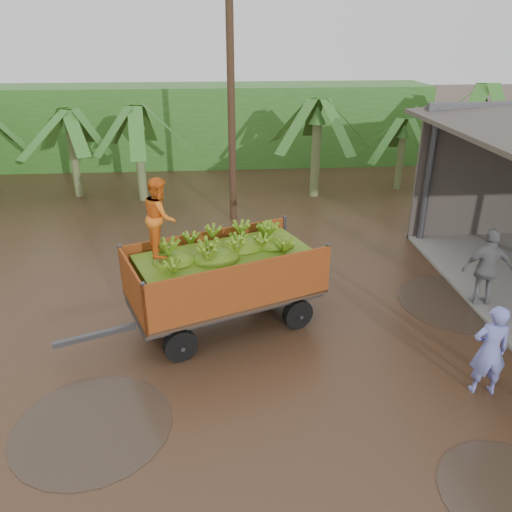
{
  "coord_description": "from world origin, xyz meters",
  "views": [
    {
      "loc": [
        -0.87,
        -8.12,
        6.02
      ],
      "look_at": [
        -0.08,
        1.9,
        1.39
      ],
      "focal_mm": 35.0,
      "sensor_mm": 36.0,
      "label": 1
    }
  ],
  "objects_px": {
    "man_blue": "(490,350)",
    "man_grey": "(487,269)",
    "banana_trailer": "(223,273)",
    "utility_pole": "(231,94)"
  },
  "relations": [
    {
      "from": "banana_trailer",
      "to": "man_blue",
      "type": "height_order",
      "value": "banana_trailer"
    },
    {
      "from": "utility_pole",
      "to": "man_grey",
      "type": "bearing_deg",
      "value": -48.54
    },
    {
      "from": "man_blue",
      "to": "man_grey",
      "type": "xyz_separation_m",
      "value": [
        1.46,
        2.94,
        0.08
      ]
    },
    {
      "from": "man_blue",
      "to": "utility_pole",
      "type": "distance_m",
      "value": 10.67
    },
    {
      "from": "banana_trailer",
      "to": "man_grey",
      "type": "relative_size",
      "value": 2.87
    },
    {
      "from": "utility_pole",
      "to": "banana_trailer",
      "type": "bearing_deg",
      "value": -93.86
    },
    {
      "from": "banana_trailer",
      "to": "man_grey",
      "type": "distance_m",
      "value": 6.06
    },
    {
      "from": "man_blue",
      "to": "man_grey",
      "type": "distance_m",
      "value": 3.29
    },
    {
      "from": "banana_trailer",
      "to": "man_blue",
      "type": "bearing_deg",
      "value": -51.62
    },
    {
      "from": "man_blue",
      "to": "man_grey",
      "type": "relative_size",
      "value": 0.91
    }
  ]
}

